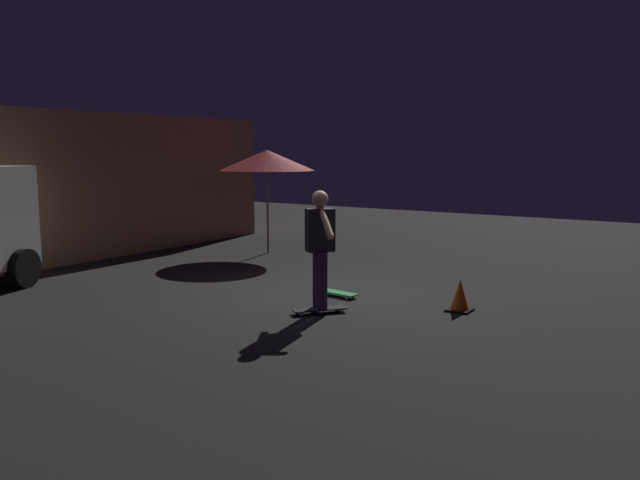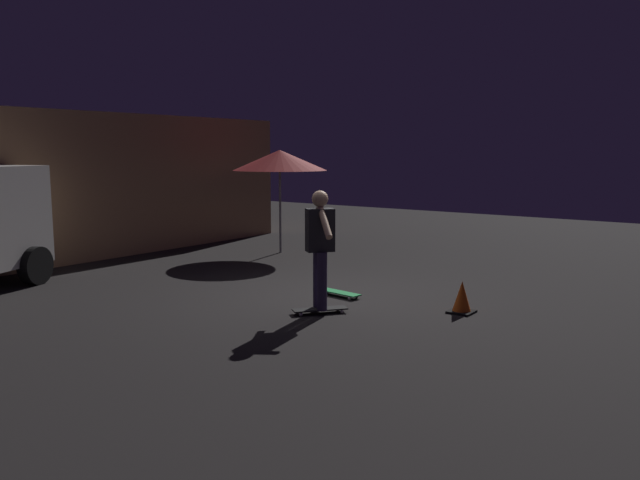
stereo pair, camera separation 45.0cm
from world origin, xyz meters
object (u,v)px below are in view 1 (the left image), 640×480
object	(u,v)px
patio_umbrella	(267,160)
skateboard_ridden	(320,309)
traffic_cone	(460,297)
skater	(320,241)
skateboard_spare	(335,292)

from	to	relation	value
patio_umbrella	skateboard_ridden	distance (m)	5.84
patio_umbrella	traffic_cone	world-z (taller)	patio_umbrella
patio_umbrella	traffic_cone	bearing A→B (deg)	-115.32
skater	traffic_cone	distance (m)	2.18
patio_umbrella	skateboard_spare	size ratio (longest dim) A/B	2.88
skater	skateboard_spare	bearing A→B (deg)	20.81
skateboard_ridden	skater	xyz separation A→B (m)	(0.00, 0.00, 0.98)
skateboard_spare	traffic_cone	world-z (taller)	traffic_cone
skater	patio_umbrella	bearing A→B (deg)	45.65
skateboard_ridden	skateboard_spare	size ratio (longest dim) A/B	0.92
skateboard_ridden	traffic_cone	size ratio (longest dim) A/B	1.60
patio_umbrella	skateboard_ridden	bearing A→B (deg)	-134.35
skateboard_ridden	skater	world-z (taller)	skater
skateboard_ridden	traffic_cone	bearing A→B (deg)	-52.86
skateboard_ridden	patio_umbrella	bearing A→B (deg)	45.65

